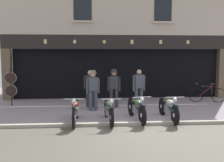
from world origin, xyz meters
TOP-DOWN VIEW (x-y plane):
  - ground at (0.00, -0.98)m, footprint 23.71×22.00m
  - shop_facade at (0.00, 7.02)m, footprint 12.01×4.42m
  - motorcycle_left at (-1.86, 0.52)m, footprint 0.62×2.00m
  - motorcycle_center_left at (-0.73, 0.53)m, footprint 0.62×2.04m
  - motorcycle_center at (0.24, 0.67)m, footprint 0.62×2.04m
  - motorcycle_center_right at (1.37, 0.67)m, footprint 0.62×2.09m
  - salesman_left at (-1.28, 2.37)m, footprint 0.55×0.36m
  - shopkeeper_center at (-0.37, 2.91)m, footprint 0.56×0.37m
  - salesman_right at (0.66, 2.54)m, footprint 0.55×0.31m
  - assistant_far_right at (-1.40, 3.06)m, footprint 0.56×0.25m
  - tyre_sign_pole at (-4.94, 3.53)m, footprint 0.52×0.06m
  - advert_board_near at (3.06, 5.40)m, footprint 0.77×0.03m
  - advert_board_far at (4.28, 5.40)m, footprint 0.71×0.03m
  - leaning_bicycle at (4.27, 3.84)m, footprint 1.73×0.56m

SIDE VIEW (x-z plane):
  - ground at x=0.00m, z-range -0.13..0.05m
  - leaning_bicycle at x=4.27m, z-range -0.10..0.84m
  - motorcycle_center_left at x=-0.73m, z-range -0.03..0.88m
  - motorcycle_center_right at x=1.37m, z-range -0.03..0.89m
  - motorcycle_left at x=-1.86m, z-range -0.03..0.90m
  - motorcycle_center at x=0.24m, z-range -0.03..0.90m
  - assistant_far_right at x=-1.40m, z-range 0.08..1.70m
  - salesman_left at x=-1.28m, z-range 0.09..1.75m
  - salesman_right at x=0.66m, z-range 0.09..1.76m
  - shopkeeper_center at x=-0.37m, z-range 0.10..1.77m
  - tyre_sign_pole at x=-4.94m, z-range 0.11..1.82m
  - shop_facade at x=0.00m, z-range -1.40..4.77m
  - advert_board_near at x=3.06m, z-range 1.21..2.22m
  - advert_board_far at x=4.28m, z-range 1.40..2.32m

